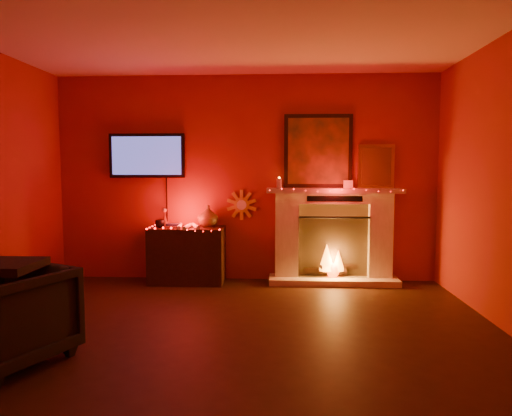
{
  "coord_description": "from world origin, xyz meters",
  "views": [
    {
      "loc": [
        0.45,
        -3.52,
        1.47
      ],
      "look_at": [
        0.18,
        1.7,
        1.03
      ],
      "focal_mm": 32.0,
      "sensor_mm": 36.0,
      "label": 1
    }
  ],
  "objects": [
    {
      "name": "console_table",
      "position": [
        -0.73,
        2.26,
        0.4
      ],
      "size": [
        0.95,
        0.55,
        1.0
      ],
      "color": "black",
      "rests_on": "floor"
    },
    {
      "name": "room",
      "position": [
        0.0,
        0.0,
        1.35
      ],
      "size": [
        5.0,
        5.0,
        5.0
      ],
      "color": "black",
      "rests_on": "ground"
    },
    {
      "name": "armchair",
      "position": [
        -1.6,
        -0.29,
        0.37
      ],
      "size": [
        1.05,
        1.06,
        0.73
      ],
      "primitive_type": "imported",
      "rotation": [
        0.0,
        0.0,
        -0.43
      ],
      "color": "black",
      "rests_on": "floor"
    },
    {
      "name": "fireplace",
      "position": [
        1.14,
        2.39,
        0.72
      ],
      "size": [
        1.72,
        0.4,
        2.18
      ],
      "color": "beige",
      "rests_on": "floor"
    },
    {
      "name": "tv",
      "position": [
        -1.3,
        2.45,
        1.65
      ],
      "size": [
        1.0,
        0.07,
        1.24
      ],
      "color": "black",
      "rests_on": "room"
    },
    {
      "name": "sunburst_clock",
      "position": [
        -0.05,
        2.48,
        1.0
      ],
      "size": [
        0.4,
        0.03,
        0.4
      ],
      "color": "gold",
      "rests_on": "room"
    }
  ]
}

